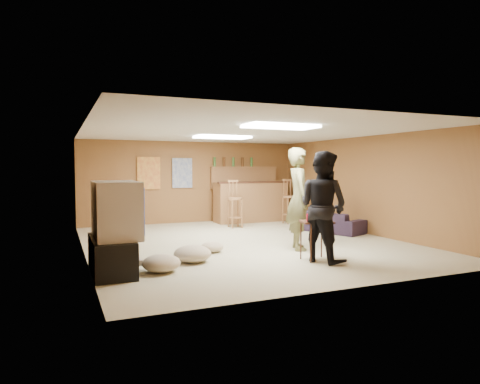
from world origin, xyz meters
name	(u,v)px	position (x,y,z in m)	size (l,w,h in m)	color
ground	(244,242)	(0.00, 0.00, 0.00)	(7.00, 7.00, 0.00)	#B8B08C
ceiling	(244,132)	(0.00, 0.00, 2.20)	(6.00, 7.00, 0.02)	silver
wall_back	(193,182)	(0.00, 3.50, 1.10)	(6.00, 0.02, 2.20)	brown
wall_front	(358,200)	(0.00, -3.50, 1.10)	(6.00, 0.02, 2.20)	brown
wall_left	(83,191)	(-3.00, 0.00, 1.10)	(0.02, 7.00, 2.20)	brown
wall_right	(365,185)	(3.00, 0.00, 1.10)	(0.02, 7.00, 2.20)	brown
tv_stand	(111,255)	(-2.72, -1.50, 0.25)	(0.55, 1.30, 0.50)	black
dvd_box	(127,261)	(-2.50, -1.50, 0.15)	(0.35, 0.50, 0.08)	#B2B2B7
tv_body	(116,209)	(-2.65, -1.50, 0.90)	(0.60, 1.10, 0.80)	#B2B2B7
tv_screen	(138,209)	(-2.34, -1.50, 0.90)	(0.02, 0.95, 0.65)	navy
bar_counter	(251,202)	(1.50, 2.95, 0.55)	(2.00, 0.60, 1.10)	brown
bar_lip	(255,182)	(1.50, 2.70, 1.10)	(2.10, 0.12, 0.05)	#3A1F12
bar_shelf	(244,167)	(1.50, 3.40, 1.50)	(2.00, 0.18, 0.05)	brown
bar_backing	(244,178)	(1.50, 3.42, 1.20)	(2.00, 0.14, 0.60)	brown
poster_left	(149,173)	(-1.20, 3.46, 1.35)	(0.60, 0.03, 0.85)	#BF3F26
poster_right	(182,173)	(-0.30, 3.46, 1.35)	(0.55, 0.03, 0.80)	#334C99
folding_chair_stack	(119,209)	(-2.00, 3.30, 0.45)	(0.50, 0.14, 0.90)	#A21E34
ceiling_panel_front	(281,127)	(0.00, -1.50, 2.17)	(1.20, 0.60, 0.04)	white
ceiling_panel_back	(222,137)	(0.00, 1.20, 2.17)	(1.20, 0.60, 0.04)	white
person_olive	(299,199)	(0.63, -1.04, 0.93)	(0.68, 0.44, 1.86)	brown
person_black	(323,207)	(0.46, -2.06, 0.88)	(0.85, 0.66, 1.75)	black
sofa	(329,222)	(2.39, 0.51, 0.24)	(1.63, 0.64, 0.48)	black
tray_table	(316,240)	(0.43, -1.94, 0.32)	(0.49, 0.39, 0.64)	#3A1F12
cup_red_near	(309,217)	(0.30, -1.90, 0.69)	(0.08, 0.08, 0.11)	#B90C22
cup_red_far	(325,218)	(0.53, -2.01, 0.69)	(0.08, 0.08, 0.11)	#B90C22
cup_blue	(321,217)	(0.57, -1.85, 0.69)	(0.07, 0.07, 0.10)	navy
bar_stool_left	(235,203)	(0.66, 2.04, 0.61)	(0.39, 0.39, 1.22)	brown
bar_stool_right	(290,202)	(2.30, 2.18, 0.57)	(0.36, 0.36, 1.13)	brown
cushion_near_tv	(192,254)	(-1.46, -1.30, 0.13)	(0.59, 0.59, 0.27)	tan
cushion_mid	(212,247)	(-0.91, -0.67, 0.09)	(0.40, 0.40, 0.18)	tan
cushion_far	(161,263)	(-2.06, -1.74, 0.12)	(0.55, 0.55, 0.25)	tan
bottle_row	(233,162)	(1.16, 3.38, 1.65)	(1.20, 0.08, 0.26)	#3F7233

